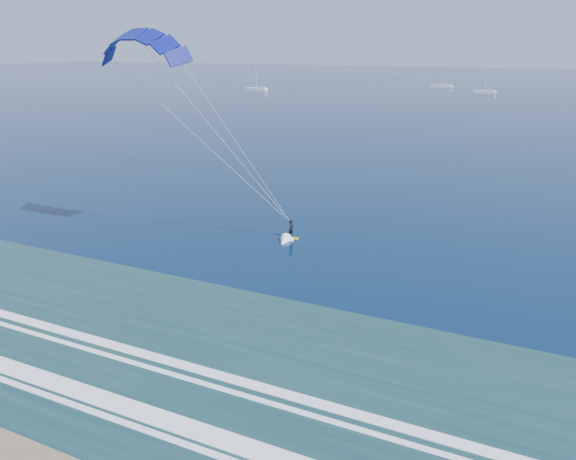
{
  "coord_description": "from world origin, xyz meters",
  "views": [
    {
      "loc": [
        13.06,
        -10.05,
        16.55
      ],
      "look_at": [
        -2.48,
        25.05,
        2.74
      ],
      "focal_mm": 32.0,
      "sensor_mm": 36.0,
      "label": 1
    }
  ],
  "objects_px": {
    "sailboat_0": "(256,89)",
    "sailboat_2": "(484,92)",
    "kitesurfer_rig": "(218,136)",
    "sailboat_1": "(441,86)"
  },
  "relations": [
    {
      "from": "kitesurfer_rig",
      "to": "sailboat_2",
      "type": "relative_size",
      "value": 1.82
    },
    {
      "from": "kitesurfer_rig",
      "to": "sailboat_0",
      "type": "height_order",
      "value": "kitesurfer_rig"
    },
    {
      "from": "sailboat_2",
      "to": "sailboat_0",
      "type": "bearing_deg",
      "value": -164.27
    },
    {
      "from": "kitesurfer_rig",
      "to": "sailboat_0",
      "type": "xyz_separation_m",
      "value": [
        -72.33,
        146.99,
        -8.93
      ]
    },
    {
      "from": "kitesurfer_rig",
      "to": "sailboat_0",
      "type": "distance_m",
      "value": 164.07
    },
    {
      "from": "sailboat_0",
      "to": "kitesurfer_rig",
      "type": "bearing_deg",
      "value": -63.8
    },
    {
      "from": "sailboat_0",
      "to": "sailboat_2",
      "type": "xyz_separation_m",
      "value": [
        81.98,
        23.08,
        -0.01
      ]
    },
    {
      "from": "kitesurfer_rig",
      "to": "sailboat_2",
      "type": "height_order",
      "value": "kitesurfer_rig"
    },
    {
      "from": "sailboat_0",
      "to": "sailboat_1",
      "type": "relative_size",
      "value": 1.03
    },
    {
      "from": "kitesurfer_rig",
      "to": "sailboat_1",
      "type": "bearing_deg",
      "value": 92.69
    }
  ]
}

